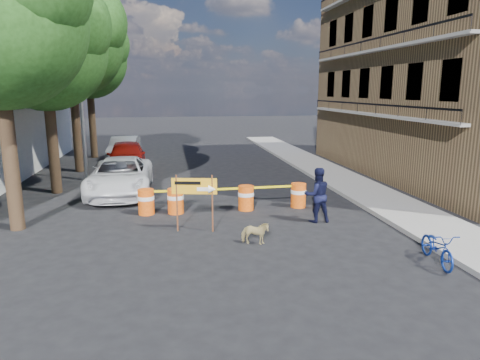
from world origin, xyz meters
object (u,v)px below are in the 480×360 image
object	(u,v)px
barrel_far_right	(298,195)
pedestrian	(317,195)
barrel_mid_right	(246,197)
dog	(255,233)
barrel_far_left	(146,201)
bicycle	(439,232)
detour_sign	(200,191)
suv_white	(120,176)
barrel_mid_left	(176,200)
sedan_red	(127,156)
sedan_silver	(124,148)

from	to	relation	value
barrel_far_right	pedestrian	bearing A→B (deg)	-88.24
barrel_mid_right	dog	distance (m)	3.61
barrel_far_left	bicycle	size ratio (longest dim) A/B	0.54
detour_sign	pedestrian	bearing A→B (deg)	17.75
detour_sign	suv_white	bearing A→B (deg)	129.99
barrel_mid_left	dog	xyz separation A→B (m)	(2.15, -3.56, -0.14)
bicycle	barrel_far_right	bearing A→B (deg)	116.37
barrel_far_left	barrel_mid_right	bearing A→B (deg)	-0.65
detour_sign	dog	distance (m)	2.22
dog	suv_white	bearing A→B (deg)	49.09
sedan_red	sedan_silver	xyz separation A→B (m)	(-0.48, 3.96, -0.09)
barrel_far_left	barrel_mid_left	size ratio (longest dim) A/B	1.00
bicycle	sedan_red	size ratio (longest dim) A/B	0.34
barrel_far_left	detour_sign	distance (m)	2.95
barrel_mid_right	suv_white	size ratio (longest dim) A/B	0.17
sedan_silver	suv_white	bearing A→B (deg)	-82.86
barrel_far_left	detour_sign	xyz separation A→B (m)	(1.75, -2.22, 0.84)
detour_sign	suv_white	world-z (taller)	detour_sign
suv_white	sedan_silver	world-z (taller)	suv_white
pedestrian	barrel_mid_right	bearing A→B (deg)	-41.36
sedan_silver	barrel_far_left	bearing A→B (deg)	-78.54
sedan_red	suv_white	bearing A→B (deg)	-91.22
detour_sign	bicycle	distance (m)	6.69
bicycle	dog	bearing A→B (deg)	162.23
dog	barrel_mid_left	bearing A→B (deg)	47.89
barrel_far_left	suv_white	bearing A→B (deg)	109.89
barrel_far_left	sedan_silver	size ratio (longest dim) A/B	0.20
detour_sign	barrel_far_right	bearing A→B (deg)	42.32
pedestrian	bicycle	size ratio (longest dim) A/B	1.09
barrel_far_right	bicycle	world-z (taller)	bicycle
dog	sedan_red	bearing A→B (deg)	37.48
barrel_far_left	barrel_mid_right	size ratio (longest dim) A/B	1.00
barrel_far_left	pedestrian	distance (m)	5.94
barrel_mid_left	sedan_red	world-z (taller)	sedan_red
sedan_red	barrel_mid_left	bearing A→B (deg)	-77.53
bicycle	dog	world-z (taller)	bicycle
pedestrian	detour_sign	bearing A→B (deg)	5.34
bicycle	dog	xyz separation A→B (m)	(-4.25, 2.10, -0.50)
barrel_mid_left	barrel_far_right	xyz separation A→B (m)	(4.55, 0.08, 0.00)
barrel_mid_right	detour_sign	distance (m)	2.97
barrel_far_right	detour_sign	world-z (taller)	detour_sign
barrel_far_right	bicycle	distance (m)	6.05
barrel_far_left	barrel_far_right	distance (m)	5.58
detour_sign	sedan_red	size ratio (longest dim) A/B	0.37
suv_white	sedan_red	xyz separation A→B (m)	(-0.19, 5.17, 0.07)
pedestrian	dog	xyz separation A→B (m)	(-2.46, -1.79, -0.58)
dog	sedan_red	xyz separation A→B (m)	(-4.55, 12.09, 0.49)
barrel_far_right	dog	bearing A→B (deg)	-123.45
barrel_mid_right	suv_white	bearing A→B (deg)	144.99
bicycle	sedan_red	world-z (taller)	bicycle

